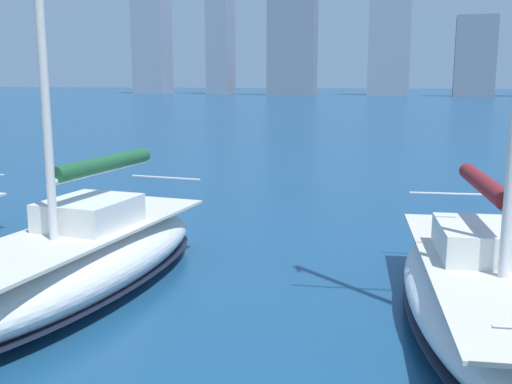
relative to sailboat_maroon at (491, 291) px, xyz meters
The scene contains 3 objects.
city_skyline 154.80m from the sailboat_maroon, 90.44° to the right, with size 175.61×20.82×49.19m.
sailboat_maroon is the anchor object (origin of this frame).
sailboat_forest 7.60m from the sailboat_maroon, ahead, with size 2.97×8.33×12.22m.
Camera 1 is at (-2.72, 3.33, 4.15)m, focal length 42.00 mm.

